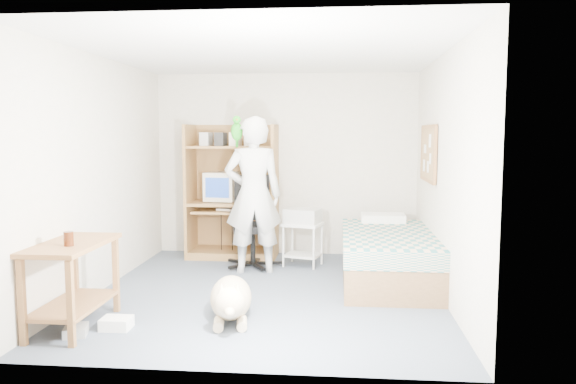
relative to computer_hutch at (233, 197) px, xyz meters
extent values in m
plane|color=#4E5A6A|center=(0.70, -1.74, -0.82)|extent=(4.00, 4.00, 0.00)
cube|color=beige|center=(0.70, 0.26, 0.43)|extent=(3.60, 0.02, 2.50)
cube|color=beige|center=(2.50, -1.74, 0.43)|extent=(0.02, 4.00, 2.50)
cube|color=beige|center=(-1.10, -1.74, 0.43)|extent=(0.02, 4.00, 2.50)
cube|color=white|center=(0.70, -1.74, 1.68)|extent=(3.60, 4.00, 0.02)
cube|color=brown|center=(-0.58, -0.04, 0.08)|extent=(0.04, 0.60, 1.80)
cube|color=brown|center=(0.58, -0.04, 0.08)|extent=(0.04, 0.60, 1.80)
cube|color=brown|center=(0.00, 0.25, 0.08)|extent=(1.20, 0.02, 1.80)
cube|color=brown|center=(0.00, -0.04, -0.08)|extent=(1.12, 0.60, 0.04)
cube|color=brown|center=(0.00, -0.12, -0.18)|extent=(1.00, 0.50, 0.03)
cube|color=brown|center=(0.00, -0.04, 0.68)|extent=(1.12, 0.55, 0.03)
cube|color=brown|center=(0.00, -0.04, -0.77)|extent=(1.12, 0.60, 0.10)
cube|color=brown|center=(2.00, -1.14, -0.64)|extent=(1.00, 2.00, 0.36)
cube|color=#2B7274|center=(2.00, -1.14, -0.36)|extent=(1.02, 2.02, 0.20)
cube|color=white|center=(2.00, -0.34, -0.22)|extent=(0.55, 0.35, 0.12)
cube|color=brown|center=(-0.85, -2.94, -0.09)|extent=(0.50, 1.00, 0.04)
cube|color=brown|center=(-1.05, -3.39, -0.47)|extent=(0.05, 0.05, 0.70)
cube|color=brown|center=(-0.65, -3.39, -0.47)|extent=(0.05, 0.05, 0.70)
cube|color=brown|center=(-1.05, -2.49, -0.47)|extent=(0.05, 0.05, 0.70)
cube|color=brown|center=(-0.65, -2.49, -0.47)|extent=(0.05, 0.05, 0.70)
cube|color=brown|center=(-0.85, -2.94, -0.62)|extent=(0.46, 0.92, 0.03)
cube|color=olive|center=(2.48, -0.84, 0.63)|extent=(0.03, 0.90, 0.60)
cube|color=brown|center=(2.47, -0.84, 0.94)|extent=(0.04, 0.94, 0.04)
cube|color=brown|center=(2.47, -0.84, 0.32)|extent=(0.04, 0.94, 0.04)
cylinder|color=black|center=(0.36, -0.59, -0.78)|extent=(0.64, 0.64, 0.06)
cylinder|color=black|center=(0.36, -0.59, -0.58)|extent=(0.06, 0.06, 0.43)
cube|color=black|center=(0.36, -0.59, -0.32)|extent=(0.58, 0.58, 0.09)
cube|color=black|center=(0.31, -0.35, 0.03)|extent=(0.45, 0.15, 0.59)
cube|color=black|center=(0.10, -0.64, -0.16)|extent=(0.10, 0.32, 0.04)
cube|color=black|center=(0.62, -0.54, -0.16)|extent=(0.10, 0.32, 0.04)
imported|color=silver|center=(0.41, -0.84, 0.12)|extent=(0.76, 0.58, 1.89)
ellipsoid|color=#169015|center=(0.21, -0.82, 0.88)|extent=(0.14, 0.14, 0.22)
sphere|color=#169015|center=(0.22, -0.86, 1.02)|extent=(0.10, 0.10, 0.10)
cone|color=#EE5715|center=(0.23, -0.91, 1.02)|extent=(0.05, 0.05, 0.04)
cylinder|color=#169015|center=(0.20, -0.77, 0.76)|extent=(0.06, 0.15, 0.13)
ellipsoid|color=tan|center=(0.46, -2.52, -0.64)|extent=(0.51, 0.85, 0.36)
sphere|color=tan|center=(0.53, -2.96, -0.55)|extent=(0.27, 0.27, 0.27)
cone|color=tan|center=(0.47, -3.00, -0.43)|extent=(0.08, 0.08, 0.10)
cone|color=tan|center=(0.60, -2.97, -0.43)|extent=(0.08, 0.08, 0.10)
ellipsoid|color=tan|center=(0.55, -3.07, -0.60)|extent=(0.11, 0.16, 0.09)
cylinder|color=tan|center=(0.38, -2.11, -0.71)|extent=(0.11, 0.26, 0.13)
cube|color=white|center=(0.98, -0.48, -0.29)|extent=(0.55, 0.48, 0.04)
cube|color=white|center=(0.98, -0.48, -0.68)|extent=(0.50, 0.44, 0.03)
cylinder|color=white|center=(0.78, -0.64, -0.55)|extent=(0.03, 0.03, 0.54)
cylinder|color=white|center=(1.19, -0.64, -0.55)|extent=(0.03, 0.03, 0.54)
cylinder|color=white|center=(0.78, -0.32, -0.55)|extent=(0.03, 0.03, 0.54)
cylinder|color=white|center=(1.19, -0.32, -0.55)|extent=(0.03, 0.03, 0.54)
cube|color=#B5B5B0|center=(0.98, -0.48, -0.18)|extent=(0.49, 0.43, 0.18)
cube|color=beige|center=(-0.15, 0.01, 0.14)|extent=(0.45, 0.47, 0.39)
cube|color=navy|center=(-0.17, -0.20, 0.14)|extent=(0.33, 0.05, 0.26)
cube|color=beige|center=(0.04, -0.16, -0.15)|extent=(0.46, 0.20, 0.03)
cylinder|color=gold|center=(0.32, -0.09, 0.00)|extent=(0.08, 0.08, 0.12)
cylinder|color=#3F1A0A|center=(-0.80, -3.08, -0.01)|extent=(0.08, 0.08, 0.12)
cube|color=white|center=(-0.47, -2.95, -0.77)|extent=(0.25, 0.20, 0.10)
cube|color=#A7A7A3|center=(-0.75, -3.13, -0.78)|extent=(0.24, 0.26, 0.08)
camera|label=1|loc=(1.44, -7.49, 0.86)|focal=35.00mm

